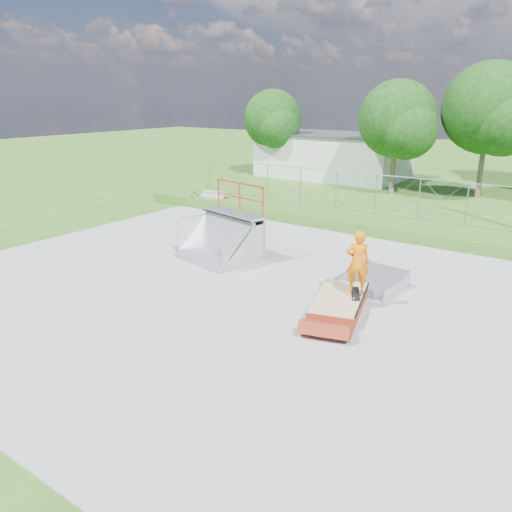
% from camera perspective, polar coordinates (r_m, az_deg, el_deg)
% --- Properties ---
extents(ground, '(120.00, 120.00, 0.00)m').
position_cam_1_polar(ground, '(15.26, -2.08, -4.15)').
color(ground, '#2F5618').
rests_on(ground, ground).
extents(concrete_pad, '(20.00, 16.00, 0.04)m').
position_cam_1_polar(concrete_pad, '(15.25, -2.08, -4.08)').
color(concrete_pad, gray).
rests_on(concrete_pad, ground).
extents(grass_berm, '(24.00, 3.00, 0.50)m').
position_cam_1_polar(grass_berm, '(23.09, 12.36, 3.78)').
color(grass_berm, '#2F5618').
rests_on(grass_berm, ground).
extents(grind_box, '(1.93, 2.88, 0.39)m').
position_cam_1_polar(grind_box, '(14.16, 9.47, -5.33)').
color(grind_box, maroon).
rests_on(grind_box, concrete_pad).
extents(quarter_pipe, '(3.12, 2.80, 2.69)m').
position_cam_1_polar(quarter_pipe, '(17.91, -4.49, 3.71)').
color(quarter_pipe, '#AAADB2').
rests_on(quarter_pipe, concrete_pad).
extents(flat_bank_ramp, '(1.85, 1.95, 0.52)m').
position_cam_1_polar(flat_bank_ramp, '(15.82, 13.10, -2.80)').
color(flat_bank_ramp, '#AAADB2').
rests_on(flat_bank_ramp, concrete_pad).
extents(skateboard, '(0.56, 0.81, 0.13)m').
position_cam_1_polar(skateboard, '(14.22, 11.30, -4.30)').
color(skateboard, black).
rests_on(skateboard, grind_box).
extents(skater, '(0.77, 0.69, 1.76)m').
position_cam_1_polar(skater, '(13.92, 11.52, -0.94)').
color(skater, orange).
rests_on(skater, grind_box).
extents(concrete_stairs, '(1.50, 1.60, 0.80)m').
position_cam_1_polar(concrete_stairs, '(26.79, -5.32, 6.37)').
color(concrete_stairs, gray).
rests_on(concrete_stairs, ground).
extents(chain_link_fence, '(20.00, 0.06, 1.80)m').
position_cam_1_polar(chain_link_fence, '(23.76, 13.51, 6.93)').
color(chain_link_fence, gray).
rests_on(chain_link_fence, grass_berm).
extents(utility_building_flat, '(10.00, 6.00, 3.00)m').
position_cam_1_polar(utility_building_flat, '(37.38, 8.81, 11.22)').
color(utility_building_flat, silver).
rests_on(utility_building_flat, ground).
extents(tree_left_near, '(4.76, 4.48, 6.65)m').
position_cam_1_polar(tree_left_near, '(30.88, 16.14, 14.48)').
color(tree_left_near, brown).
rests_on(tree_left_near, ground).
extents(tree_center, '(5.44, 5.12, 7.60)m').
position_cam_1_polar(tree_center, '(31.58, 25.51, 14.65)').
color(tree_center, brown).
rests_on(tree_center, ground).
extents(tree_left_far, '(4.42, 4.16, 6.18)m').
position_cam_1_polar(tree_left_far, '(37.19, 2.07, 15.14)').
color(tree_left_far, brown).
rests_on(tree_left_far, ground).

